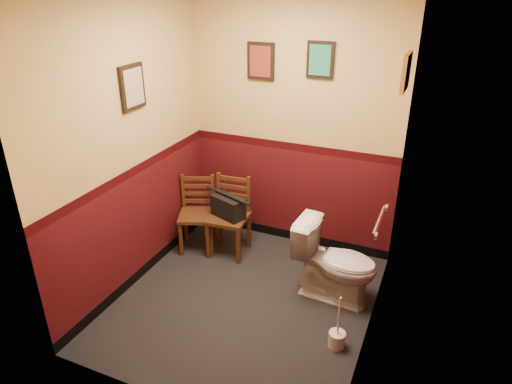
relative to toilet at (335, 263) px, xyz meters
The scene contains 16 objects.
floor 0.90m from the toilet, 151.61° to the right, with size 2.20×2.40×0.00m, color black.
wall_back 1.46m from the toilet, 131.60° to the left, with size 2.20×2.70×0.00m, color #430E12.
wall_front 2.00m from the toilet, 114.38° to the right, with size 2.20×2.70×0.00m, color #430E12.
wall_left 2.10m from the toilet, 167.93° to the right, with size 2.40×2.70×0.00m, color #430E12.
wall_right 1.12m from the toilet, 45.68° to the right, with size 2.40×2.70×0.00m, color #430E12.
grab_bar 0.69m from the toilet, 21.70° to the right, with size 0.05×0.56×0.06m.
framed_print_back_a 2.07m from the toilet, 143.55° to the left, with size 0.28×0.04×0.36m.
framed_print_back_b 1.87m from the toilet, 120.74° to the left, with size 0.26×0.04×0.34m.
framed_print_left 2.35m from the toilet, behind, with size 0.04×0.30×0.38m.
framed_print_right 1.73m from the toilet, 30.40° to the left, with size 0.04×0.34×0.28m.
toilet is the anchor object (origin of this frame).
toilet_brush 0.71m from the toilet, 72.78° to the right, with size 0.14×0.14×0.48m.
chair_left 1.61m from the toilet, 169.97° to the left, with size 0.49×0.49×0.80m.
chair_right 1.27m from the toilet, 164.85° to the left, with size 0.42×0.42×0.84m.
handbag 1.27m from the toilet, 166.47° to the left, with size 0.39×0.29×0.26m.
tp_stack 0.72m from the toilet, 122.81° to the left, with size 0.25×0.13×0.22m.
Camera 1 is at (1.42, -3.05, 2.70)m, focal length 32.00 mm.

